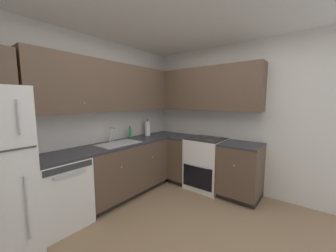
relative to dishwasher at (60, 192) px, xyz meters
name	(u,v)px	position (x,y,z in m)	size (l,w,h in m)	color
ground_plane	(183,247)	(0.64, -1.45, -0.44)	(3.57, 3.50, 0.02)	#937556
wall_back	(89,120)	(0.64, 0.33, 0.84)	(3.67, 0.05, 2.56)	silver
wall_right	(241,118)	(2.44, -1.45, 0.84)	(0.05, 3.60, 2.56)	silver
dishwasher	(60,192)	(0.00, 0.00, 0.00)	(0.60, 0.63, 0.87)	white
lower_cabinets_back	(126,169)	(1.06, 0.00, 0.00)	(1.51, 0.62, 0.87)	brown
countertop_back	(125,143)	(1.06, 0.00, 0.45)	(2.72, 0.60, 0.04)	#2D2D33
lower_cabinets_right	(218,167)	(2.12, -1.18, 0.00)	(0.62, 1.58, 0.87)	brown
countertop_right	(218,142)	(2.12, -1.18, 0.45)	(0.60, 1.58, 0.03)	#2D2D33
oven_range	(206,163)	(2.14, -0.95, 0.02)	(0.68, 0.62, 1.05)	white
upper_cabinets_back	(110,87)	(0.90, 0.14, 1.36)	(2.40, 0.34, 0.76)	brown
upper_cabinets_right	(202,89)	(2.26, -0.76, 1.36)	(0.32, 2.13, 0.76)	brown
sink	(119,146)	(0.92, -0.03, 0.43)	(0.67, 0.40, 0.10)	#B7B7BC
faucet	(111,133)	(0.92, 0.18, 0.62)	(0.07, 0.16, 0.25)	silver
soap_bottle	(130,133)	(1.33, 0.18, 0.57)	(0.05, 0.05, 0.23)	#338C4C
paper_towel_roll	(147,128)	(1.77, 0.16, 0.61)	(0.11, 0.11, 0.34)	white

